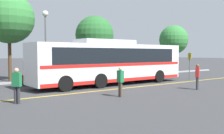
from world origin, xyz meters
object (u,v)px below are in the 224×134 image
object	(u,v)px
pedestrian_2	(197,75)
tree_2	(174,40)
pedestrian_0	(120,80)
pedestrian_1	(17,83)
bus_stop_sign	(190,63)
parked_car_3	(144,69)
parked_car_1	(45,75)
tree_3	(95,35)
transit_bus	(112,62)
parked_car_2	(99,72)
street_lamp	(45,28)
tree_1	(9,18)

from	to	relation	value
pedestrian_2	tree_2	size ratio (longest dim) A/B	0.27
pedestrian_0	pedestrian_2	xyz separation A→B (m)	(5.78, -0.80, 0.01)
pedestrian_0	pedestrian_1	xyz separation A→B (m)	(-5.10, 1.38, 0.02)
bus_stop_sign	tree_2	size ratio (longest dim) A/B	0.40
parked_car_3	parked_car_1	bearing A→B (deg)	-91.49
tree_3	parked_car_1	bearing A→B (deg)	-148.01
transit_bus	pedestrian_0	distance (m)	5.66
pedestrian_0	tree_3	bearing A→B (deg)	161.09
parked_car_2	street_lamp	world-z (taller)	street_lamp
street_lamp	tree_2	world-z (taller)	street_lamp
transit_bus	pedestrian_2	world-z (taller)	transit_bus
parked_car_1	tree_3	world-z (taller)	tree_3
bus_stop_sign	tree_3	world-z (taller)	tree_3
pedestrian_1	bus_stop_sign	world-z (taller)	bus_stop_sign
transit_bus	parked_car_2	bearing A→B (deg)	158.24
tree_3	pedestrian_2	bearing A→B (deg)	-94.93
street_lamp	tree_3	distance (m)	6.86
tree_3	parked_car_2	bearing A→B (deg)	-118.56
parked_car_3	pedestrian_1	size ratio (longest dim) A/B	2.67
pedestrian_2	transit_bus	bearing A→B (deg)	-90.93
pedestrian_0	tree_3	size ratio (longest dim) A/B	0.25
parked_car_1	parked_car_2	world-z (taller)	parked_car_1
bus_stop_sign	street_lamp	size ratio (longest dim) A/B	0.40
pedestrian_0	pedestrian_2	bearing A→B (deg)	91.07
street_lamp	parked_car_2	bearing A→B (deg)	-30.71
parked_car_3	tree_1	xyz separation A→B (m)	(-12.27, 3.33, 4.52)
pedestrian_1	tree_1	bearing A→B (deg)	127.59
parked_car_1	street_lamp	xyz separation A→B (m)	(1.24, 2.79, 3.90)
transit_bus	parked_car_1	xyz separation A→B (m)	(-3.76, 3.65, -1.06)
tree_1	parked_car_2	bearing A→B (deg)	-22.58
bus_stop_sign	transit_bus	bearing A→B (deg)	-100.06
parked_car_1	pedestrian_0	xyz separation A→B (m)	(0.78, -8.40, 0.27)
street_lamp	parked_car_1	bearing A→B (deg)	-113.87
pedestrian_2	tree_3	bearing A→B (deg)	-122.69
parked_car_3	tree_3	distance (m)	6.68
parked_car_3	bus_stop_sign	world-z (taller)	bus_stop_sign
transit_bus	tree_3	xyz separation A→B (m)	(4.01, 8.51, 2.63)
pedestrian_1	tree_3	xyz separation A→B (m)	(12.09, 11.88, 3.40)
transit_bus	pedestrian_0	world-z (taller)	transit_bus
parked_car_1	tree_1	size ratio (longest dim) A/B	0.55
parked_car_3	bus_stop_sign	bearing A→B (deg)	9.07
parked_car_3	street_lamp	size ratio (longest dim) A/B	0.73
street_lamp	tree_3	xyz separation A→B (m)	(6.54, 2.06, -0.21)
parked_car_2	pedestrian_0	world-z (taller)	pedestrian_0
street_lamp	tree_1	distance (m)	3.09
pedestrian_1	tree_2	size ratio (longest dim) A/B	0.28
parked_car_1	pedestrian_0	distance (m)	8.44
street_lamp	tree_2	bearing A→B (deg)	2.16
parked_car_1	parked_car_3	bearing A→B (deg)	-89.08
parked_car_1	bus_stop_sign	bearing A→B (deg)	-112.32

